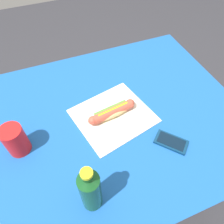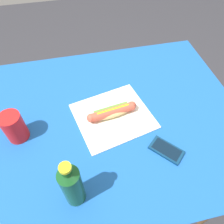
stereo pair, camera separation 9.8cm
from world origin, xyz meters
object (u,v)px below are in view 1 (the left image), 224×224
at_px(cell_phone, 171,142).
at_px(drinking_cup, 15,140).
at_px(hot_dog, 112,112).
at_px(soda_bottle, 90,190).

xyz_separation_m(cell_phone, drinking_cup, (-0.60, 0.21, 0.06)).
relative_size(hot_dog, cell_phone, 1.60).
bearing_deg(hot_dog, cell_phone, -51.59).
height_order(hot_dog, soda_bottle, soda_bottle).
distance_m(cell_phone, soda_bottle, 0.41).
height_order(hot_dog, cell_phone, hot_dog).
bearing_deg(drinking_cup, cell_phone, -19.14).
xyz_separation_m(hot_dog, soda_bottle, (-0.20, -0.33, 0.08)).
bearing_deg(cell_phone, hot_dog, 128.41).
relative_size(hot_dog, drinking_cup, 1.75).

